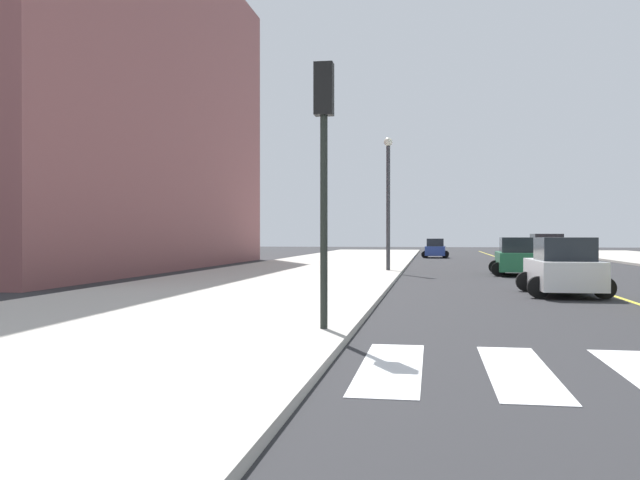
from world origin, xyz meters
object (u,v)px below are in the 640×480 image
car_green_second (517,257)px  car_blue_fifth (435,249)px  street_lamp (388,191)px  car_black_nearest (528,250)px  car_white_sixth (563,268)px  car_red_fourth (547,251)px  traffic_light_far_corner (324,143)px

car_green_second → car_blue_fifth: 25.92m
car_green_second → street_lamp: size_ratio=0.61×
car_black_nearest → car_white_sixth: (-3.54, -34.17, 0.08)m
car_green_second → car_red_fourth: car_red_fourth is taller
car_blue_fifth → traffic_light_far_corner: (-2.33, -46.95, 2.91)m
car_blue_fifth → street_lamp: street_lamp is taller
car_black_nearest → street_lamp: size_ratio=0.56×
car_red_fourth → street_lamp: 14.38m
car_red_fourth → car_blue_fifth: size_ratio=1.21×
car_green_second → car_red_fourth: (3.19, 11.16, 0.09)m
car_green_second → car_blue_fifth: (-3.78, 25.64, -0.08)m
car_black_nearest → street_lamp: street_lamp is taller
car_red_fourth → car_green_second: bearing=73.4°
car_white_sixth → street_lamp: (-6.39, 12.08, 3.33)m
car_red_fourth → street_lamp: street_lamp is taller
car_black_nearest → car_red_fourth: bearing=86.2°
car_black_nearest → car_blue_fifth: car_black_nearest is taller
car_white_sixth → traffic_light_far_corner: bearing=-122.2°
traffic_light_far_corner → street_lamp: (-0.18, 22.16, 0.51)m
car_green_second → traffic_light_far_corner: traffic_light_far_corner is taller
car_black_nearest → traffic_light_far_corner: traffic_light_far_corner is taller
car_blue_fifth → street_lamp: size_ratio=0.56×
traffic_light_far_corner → street_lamp: 22.17m
traffic_light_far_corner → car_black_nearest: bearing=77.6°
car_green_second → street_lamp: street_lamp is taller
car_black_nearest → car_white_sixth: 34.35m
car_green_second → car_white_sixth: car_white_sixth is taller
car_green_second → traffic_light_far_corner: size_ratio=0.82×
car_red_fourth → traffic_light_far_corner: size_ratio=0.91×
car_white_sixth → street_lamp: size_ratio=0.62×
car_blue_fifth → car_white_sixth: 37.07m
car_green_second → street_lamp: bearing=174.2°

